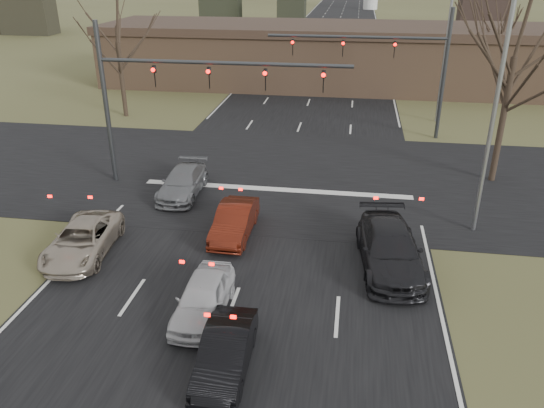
{
  "coord_description": "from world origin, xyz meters",
  "views": [
    {
      "loc": [
        3.57,
        -11.22,
        10.56
      ],
      "look_at": [
        0.73,
        7.02,
        2.0
      ],
      "focal_mm": 35.0,
      "sensor_mm": 36.0,
      "label": 1
    }
  ],
  "objects_px": {
    "mast_arm_far": "(399,58)",
    "car_charcoal_sedan": "(390,249)",
    "car_grey_ahead": "(183,182)",
    "mast_arm_near": "(168,85)",
    "streetlight_right_near": "(491,101)",
    "car_black_hatch": "(225,353)",
    "car_silver_suv": "(83,240)",
    "car_red_ahead": "(235,221)",
    "building": "(339,55)",
    "streetlight_right_far": "(444,40)",
    "car_white_sedan": "(203,298)"
  },
  "relations": [
    {
      "from": "mast_arm_far",
      "to": "car_charcoal_sedan",
      "type": "distance_m",
      "value": 17.18
    },
    {
      "from": "mast_arm_far",
      "to": "building",
      "type": "bearing_deg",
      "value": 105.58
    },
    {
      "from": "streetlight_right_far",
      "to": "car_charcoal_sedan",
      "type": "relative_size",
      "value": 1.88
    },
    {
      "from": "mast_arm_near",
      "to": "car_red_ahead",
      "type": "height_order",
      "value": "mast_arm_near"
    },
    {
      "from": "streetlight_right_far",
      "to": "car_white_sedan",
      "type": "xyz_separation_m",
      "value": [
        -10.13,
        -24.53,
        -4.94
      ]
    },
    {
      "from": "car_grey_ahead",
      "to": "mast_arm_near",
      "type": "bearing_deg",
      "value": 121.55
    },
    {
      "from": "car_white_sedan",
      "to": "car_charcoal_sedan",
      "type": "relative_size",
      "value": 0.71
    },
    {
      "from": "streetlight_right_far",
      "to": "car_black_hatch",
      "type": "bearing_deg",
      "value": -108.14
    },
    {
      "from": "mast_arm_near",
      "to": "streetlight_right_near",
      "type": "height_order",
      "value": "streetlight_right_near"
    },
    {
      "from": "streetlight_right_far",
      "to": "car_white_sedan",
      "type": "distance_m",
      "value": 26.99
    },
    {
      "from": "car_red_ahead",
      "to": "building",
      "type": "bearing_deg",
      "value": 84.73
    },
    {
      "from": "mast_arm_near",
      "to": "streetlight_right_near",
      "type": "relative_size",
      "value": 1.21
    },
    {
      "from": "car_charcoal_sedan",
      "to": "building",
      "type": "bearing_deg",
      "value": 89.79
    },
    {
      "from": "building",
      "to": "car_grey_ahead",
      "type": "bearing_deg",
      "value": -103.73
    },
    {
      "from": "streetlight_right_near",
      "to": "car_charcoal_sedan",
      "type": "bearing_deg",
      "value": -134.49
    },
    {
      "from": "mast_arm_near",
      "to": "car_red_ahead",
      "type": "bearing_deg",
      "value": -49.9
    },
    {
      "from": "car_black_hatch",
      "to": "car_red_ahead",
      "type": "relative_size",
      "value": 0.93
    },
    {
      "from": "streetlight_right_near",
      "to": "car_silver_suv",
      "type": "xyz_separation_m",
      "value": [
        -15.32,
        -4.48,
        -4.95
      ]
    },
    {
      "from": "mast_arm_near",
      "to": "car_charcoal_sedan",
      "type": "xyz_separation_m",
      "value": [
        10.5,
        -6.62,
        -4.3
      ]
    },
    {
      "from": "streetlight_right_near",
      "to": "car_black_hatch",
      "type": "distance_m",
      "value": 13.88
    },
    {
      "from": "building",
      "to": "streetlight_right_near",
      "type": "bearing_deg",
      "value": -76.31
    },
    {
      "from": "streetlight_right_far",
      "to": "car_charcoal_sedan",
      "type": "distance_m",
      "value": 21.56
    },
    {
      "from": "mast_arm_far",
      "to": "car_white_sedan",
      "type": "xyz_separation_m",
      "value": [
        -6.99,
        -20.53,
        -4.37
      ]
    },
    {
      "from": "mast_arm_near",
      "to": "car_grey_ahead",
      "type": "height_order",
      "value": "mast_arm_near"
    },
    {
      "from": "mast_arm_far",
      "to": "car_silver_suv",
      "type": "bearing_deg",
      "value": -125.97
    },
    {
      "from": "car_white_sedan",
      "to": "car_grey_ahead",
      "type": "distance_m",
      "value": 9.95
    },
    {
      "from": "car_silver_suv",
      "to": "car_charcoal_sedan",
      "type": "height_order",
      "value": "car_charcoal_sedan"
    },
    {
      "from": "mast_arm_far",
      "to": "car_silver_suv",
      "type": "relative_size",
      "value": 2.43
    },
    {
      "from": "car_charcoal_sedan",
      "to": "car_grey_ahead",
      "type": "bearing_deg",
      "value": 144.94
    },
    {
      "from": "building",
      "to": "car_red_ahead",
      "type": "height_order",
      "value": "building"
    },
    {
      "from": "streetlight_right_far",
      "to": "car_grey_ahead",
      "type": "distance_m",
      "value": 21.12
    },
    {
      "from": "car_charcoal_sedan",
      "to": "mast_arm_near",
      "type": "bearing_deg",
      "value": 141.66
    },
    {
      "from": "streetlight_right_near",
      "to": "car_grey_ahead",
      "type": "relative_size",
      "value": 2.27
    },
    {
      "from": "building",
      "to": "car_grey_ahead",
      "type": "height_order",
      "value": "building"
    },
    {
      "from": "car_silver_suv",
      "to": "car_red_ahead",
      "type": "relative_size",
      "value": 1.15
    },
    {
      "from": "building",
      "to": "car_white_sedan",
      "type": "relative_size",
      "value": 11.17
    },
    {
      "from": "car_grey_ahead",
      "to": "car_red_ahead",
      "type": "xyz_separation_m",
      "value": [
        3.42,
        -3.77,
        0.02
      ]
    },
    {
      "from": "mast_arm_near",
      "to": "streetlight_right_far",
      "type": "bearing_deg",
      "value": 43.89
    },
    {
      "from": "car_black_hatch",
      "to": "car_white_sedan",
      "type": "bearing_deg",
      "value": 117.03
    },
    {
      "from": "building",
      "to": "streetlight_right_near",
      "type": "height_order",
      "value": "streetlight_right_near"
    },
    {
      "from": "mast_arm_far",
      "to": "car_black_hatch",
      "type": "distance_m",
      "value": 24.03
    },
    {
      "from": "car_silver_suv",
      "to": "streetlight_right_near",
      "type": "bearing_deg",
      "value": 10.62
    },
    {
      "from": "building",
      "to": "car_charcoal_sedan",
      "type": "xyz_separation_m",
      "value": [
        3.27,
        -31.62,
        -1.89
      ]
    },
    {
      "from": "streetlight_right_near",
      "to": "car_silver_suv",
      "type": "distance_m",
      "value": 16.71
    },
    {
      "from": "mast_arm_far",
      "to": "car_charcoal_sedan",
      "type": "xyz_separation_m",
      "value": [
        -0.92,
        -16.62,
        -4.25
      ]
    },
    {
      "from": "building",
      "to": "car_charcoal_sedan",
      "type": "bearing_deg",
      "value": -84.1
    },
    {
      "from": "mast_arm_far",
      "to": "car_grey_ahead",
      "type": "xyz_separation_m",
      "value": [
        -10.6,
        -11.26,
        -4.38
      ]
    },
    {
      "from": "mast_arm_near",
      "to": "car_red_ahead",
      "type": "xyz_separation_m",
      "value": [
        4.23,
        -5.03,
        -4.42
      ]
    },
    {
      "from": "mast_arm_far",
      "to": "car_charcoal_sedan",
      "type": "bearing_deg",
      "value": -93.16
    },
    {
      "from": "car_white_sedan",
      "to": "car_grey_ahead",
      "type": "relative_size",
      "value": 0.86
    }
  ]
}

